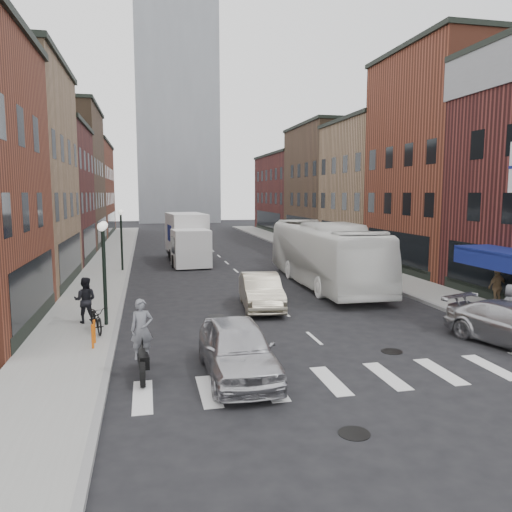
{
  "coord_description": "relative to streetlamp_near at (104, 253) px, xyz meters",
  "views": [
    {
      "loc": [
        -5.79,
        -15.55,
        5.19
      ],
      "look_at": [
        -0.87,
        6.79,
        2.29
      ],
      "focal_mm": 35.0,
      "sensor_mm": 36.0,
      "label": 1
    }
  ],
  "objects": [
    {
      "name": "motorcycle_rider",
      "position": [
        1.41,
        -5.59,
        -1.85
      ],
      "size": [
        0.66,
        2.22,
        2.26
      ],
      "rotation": [
        0.0,
        0.0,
        0.1
      ],
      "color": "black",
      "rests_on": "ground"
    },
    {
      "name": "sedan_left_far",
      "position": [
        6.59,
        2.0,
        -2.13
      ],
      "size": [
        2.11,
        4.86,
        1.56
      ],
      "primitive_type": "imported",
      "rotation": [
        0.0,
        0.0,
        -0.1
      ],
      "color": "beige",
      "rests_on": "ground"
    },
    {
      "name": "bldg_left_mid_b",
      "position": [
        -7.59,
        20.0,
        2.24
      ],
      "size": [
        10.3,
        10.2,
        10.3
      ],
      "color": "#431918",
      "rests_on": "ground"
    },
    {
      "name": "bldg_left_far_b",
      "position": [
        -7.59,
        45.0,
        2.74
      ],
      "size": [
        10.3,
        16.2,
        11.3
      ],
      "color": "brown",
      "rests_on": "ground"
    },
    {
      "name": "sidewalk_left",
      "position": [
        -1.1,
        18.0,
        -2.84
      ],
      "size": [
        3.0,
        74.0,
        0.15
      ],
      "primitive_type": "cube",
      "color": "gray",
      "rests_on": "ground"
    },
    {
      "name": "bike_rack",
      "position": [
        -0.2,
        -2.7,
        -2.36
      ],
      "size": [
        0.08,
        0.68,
        0.8
      ],
      "color": "#D8590C",
      "rests_on": "sidewalk_left"
    },
    {
      "name": "bldg_right_mid_b",
      "position": [
        22.39,
        20.0,
        2.74
      ],
      "size": [
        10.3,
        10.2,
        11.3
      ],
      "color": "#8A6B4C",
      "rests_on": "ground"
    },
    {
      "name": "ped_left_solo",
      "position": [
        -0.8,
        0.48,
        -1.87
      ],
      "size": [
        0.93,
        0.6,
        1.79
      ],
      "primitive_type": "imported",
      "rotation": [
        0.0,
        0.0,
        3.02
      ],
      "color": "black",
      "rests_on": "sidewalk_left"
    },
    {
      "name": "parked_bicycle",
      "position": [
        -0.26,
        -0.94,
        -2.28
      ],
      "size": [
        1.12,
        1.95,
        0.97
      ],
      "primitive_type": "imported",
      "rotation": [
        0.0,
        0.0,
        0.28
      ],
      "color": "black",
      "rests_on": "sidewalk_left"
    },
    {
      "name": "curb_left",
      "position": [
        0.4,
        18.0,
        -2.91
      ],
      "size": [
        0.2,
        74.0,
        0.16
      ],
      "primitive_type": "cube",
      "color": "gray",
      "rests_on": "ground"
    },
    {
      "name": "bldg_right_mid_a",
      "position": [
        22.4,
        10.0,
        4.24
      ],
      "size": [
        10.3,
        10.2,
        14.3
      ],
      "color": "brown",
      "rests_on": "ground"
    },
    {
      "name": "ground",
      "position": [
        7.4,
        -4.0,
        -2.91
      ],
      "size": [
        160.0,
        160.0,
        0.0
      ],
      "primitive_type": "plane",
      "color": "black",
      "rests_on": "ground"
    },
    {
      "name": "ped_right_b",
      "position": [
        17.0,
        -0.29,
        -1.92
      ],
      "size": [
        1.06,
        0.64,
        1.69
      ],
      "primitive_type": "imported",
      "rotation": [
        0.0,
        0.0,
        3.3
      ],
      "color": "olive",
      "rests_on": "sidewalk_right"
    },
    {
      "name": "bldg_left_far_a",
      "position": [
        -7.59,
        31.0,
        3.74
      ],
      "size": [
        10.3,
        12.2,
        13.3
      ],
      "color": "#4B3725",
      "rests_on": "ground"
    },
    {
      "name": "bldg_right_far_a",
      "position": [
        22.39,
        31.0,
        3.24
      ],
      "size": [
        10.3,
        12.2,
        12.3
      ],
      "color": "#4B3725",
      "rests_on": "ground"
    },
    {
      "name": "box_truck",
      "position": [
        4.59,
        17.78,
        -1.12
      ],
      "size": [
        3.01,
        8.53,
        3.64
      ],
      "rotation": [
        0.0,
        0.0,
        0.09
      ],
      "color": "white",
      "rests_on": "ground"
    },
    {
      "name": "crosswalk_stripes",
      "position": [
        7.4,
        -7.0,
        -2.91
      ],
      "size": [
        12.0,
        2.2,
        0.01
      ],
      "primitive_type": "cube",
      "color": "silver",
      "rests_on": "ground"
    },
    {
      "name": "ped_right_c",
      "position": [
        14.8,
        -3.82,
        -1.93
      ],
      "size": [
        0.97,
        0.86,
        1.67
      ],
      "primitive_type": "imported",
      "rotation": [
        0.0,
        0.0,
        3.65
      ],
      "color": "#54555C",
      "rests_on": "sidewalk_right"
    },
    {
      "name": "transit_bus",
      "position": [
        11.34,
        6.79,
        -1.13
      ],
      "size": [
        3.29,
        12.85,
        3.56
      ],
      "primitive_type": "imported",
      "rotation": [
        0.0,
        0.0,
        -0.02
      ],
      "color": "white",
      "rests_on": "ground"
    },
    {
      "name": "sedan_left_near",
      "position": [
        4.04,
        -6.07,
        -2.1
      ],
      "size": [
        1.94,
        4.77,
        1.62
      ],
      "primitive_type": "imported",
      "rotation": [
        0.0,
        0.0,
        0.0
      ],
      "color": "#B9B9BE",
      "rests_on": "ground"
    },
    {
      "name": "awning_blue",
      "position": [
        16.33,
        -1.5,
        -0.28
      ],
      "size": [
        1.8,
        5.0,
        0.78
      ],
      "color": "navy",
      "rests_on": "ground"
    },
    {
      "name": "sidewalk_right",
      "position": [
        15.9,
        18.0,
        -2.84
      ],
      "size": [
        3.0,
        74.0,
        0.15
      ],
      "primitive_type": "cube",
      "color": "gray",
      "rests_on": "ground"
    },
    {
      "name": "bldg_right_far_b",
      "position": [
        22.39,
        45.0,
        2.24
      ],
      "size": [
        10.3,
        16.2,
        10.3
      ],
      "color": "#431918",
      "rests_on": "ground"
    },
    {
      "name": "distant_tower",
      "position": [
        7.4,
        74.0,
        22.09
      ],
      "size": [
        14.0,
        14.0,
        50.0
      ],
      "primitive_type": "cube",
      "color": "#9399A0",
      "rests_on": "ground"
    },
    {
      "name": "curb_right",
      "position": [
        14.4,
        18.0,
        -2.91
      ],
      "size": [
        0.2,
        74.0,
        0.16
      ],
      "primitive_type": "cube",
      "color": "gray",
      "rests_on": "ground"
    },
    {
      "name": "streetlamp_near",
      "position": [
        0.0,
        0.0,
        0.0
      ],
      "size": [
        0.32,
        1.22,
        4.11
      ],
      "color": "black",
      "rests_on": "ground"
    },
    {
      "name": "streetlamp_far",
      "position": [
        0.0,
        14.0,
        0.0
      ],
      "size": [
        0.32,
        1.22,
        4.11
      ],
      "color": "black",
      "rests_on": "ground"
    }
  ]
}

